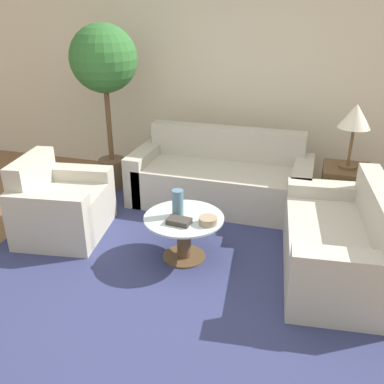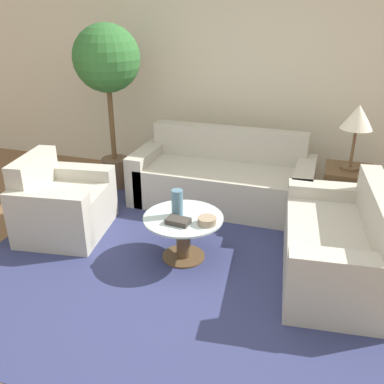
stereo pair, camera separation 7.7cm
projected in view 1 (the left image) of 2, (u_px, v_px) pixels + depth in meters
name	position (u px, v px, depth m)	size (l,w,h in m)	color
ground_plane	(168.00, 295.00, 3.42)	(14.00, 14.00, 0.00)	brown
wall_back	(239.00, 76.00, 5.21)	(10.00, 0.06, 2.60)	beige
rug	(184.00, 257.00, 3.92)	(3.57, 3.36, 0.01)	navy
sofa_main	(221.00, 179.00, 4.90)	(2.00, 0.83, 0.82)	#B2AD9E
armchair	(59.00, 207.00, 4.24)	(0.89, 0.99, 0.79)	#B2AD9E
loveseat	(343.00, 246.00, 3.57)	(0.94, 1.51, 0.81)	#B2AD9E
coffee_table	(184.00, 232.00, 3.81)	(0.71, 0.71, 0.42)	brown
side_table	(343.00, 194.00, 4.48)	(0.47, 0.47, 0.59)	brown
table_lamp	(355.00, 118.00, 4.15)	(0.32, 0.32, 0.65)	brown
potted_plant	(104.00, 69.00, 4.82)	(0.76, 0.76, 1.94)	brown
vase	(178.00, 203.00, 3.72)	(0.10, 0.10, 0.25)	slate
bowl	(208.00, 221.00, 3.63)	(0.16, 0.16, 0.06)	gray
book_stack	(179.00, 221.00, 3.63)	(0.21, 0.14, 0.05)	#38332D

